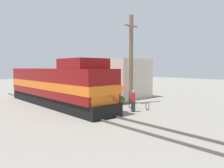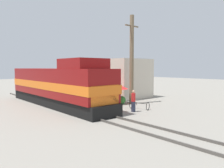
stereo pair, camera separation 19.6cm
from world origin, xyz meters
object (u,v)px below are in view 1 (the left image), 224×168
(locomotive, at_px, (57,86))
(person_bystander, at_px, (133,100))
(vendor_umbrella, at_px, (116,86))
(utility_pole, at_px, (131,59))
(billboard_sign, at_px, (102,73))
(bicycle, at_px, (139,105))

(locomotive, bearing_deg, person_bystander, -64.35)
(vendor_umbrella, bearing_deg, person_bystander, -113.76)
(utility_pole, bearing_deg, locomotive, 148.45)
(person_bystander, bearing_deg, billboard_sign, 67.62)
(locomotive, distance_m, bicycle, 7.97)
(person_bystander, height_order, bicycle, person_bystander)
(billboard_sign, bearing_deg, utility_pole, -96.12)
(bicycle, bearing_deg, billboard_sign, -120.99)
(utility_pole, bearing_deg, person_bystander, -133.82)
(utility_pole, bearing_deg, bicycle, -122.79)
(person_bystander, bearing_deg, locomotive, 115.65)
(person_bystander, bearing_deg, bicycle, 20.27)
(vendor_umbrella, distance_m, bicycle, 3.93)
(locomotive, distance_m, person_bystander, 7.63)
(utility_pole, distance_m, bicycle, 5.15)
(vendor_umbrella, bearing_deg, locomotive, 151.60)
(billboard_sign, height_order, bicycle, billboard_sign)
(utility_pole, bearing_deg, billboard_sign, 83.88)
(billboard_sign, bearing_deg, bicycle, -105.60)
(utility_pole, height_order, billboard_sign, utility_pole)
(locomotive, height_order, bicycle, locomotive)
(utility_pole, bearing_deg, vendor_umbrella, 136.50)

